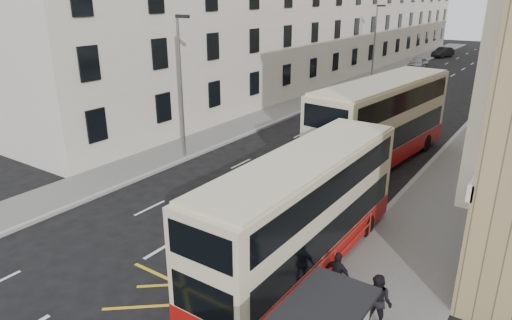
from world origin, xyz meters
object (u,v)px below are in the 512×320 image
Objects in this scene: double_decker_rear at (382,122)px; car_dark at (443,52)px; street_lamp_far at (375,39)px; street_lamp_near at (181,80)px; pedestrian_far at (337,275)px; car_silver at (418,63)px; pedestrian_mid at (378,303)px; white_van at (401,80)px; double_decker_front at (303,213)px.

car_dark is at bearing 105.50° from double_decker_rear.
street_lamp_near is at bearing -90.00° from street_lamp_far.
car_silver is (-11.77, 49.67, -0.16)m from pedestrian_far.
pedestrian_mid is 1.09× the size of pedestrian_far.
street_lamp_near is 29.35m from white_van.
street_lamp_near is 56.94m from car_dark.
pedestrian_mid is 1.69m from pedestrian_far.
car_silver is at bearing -76.39° from car_dark.
white_van is (-6.24, 23.28, -1.67)m from double_decker_rear.
double_decker_front reaches higher than white_van.
pedestrian_far is at bearing -70.53° from street_lamp_far.
double_decker_rear is at bearing 113.14° from pedestrian_mid.
pedestrian_mid is (14.75, -38.01, -3.63)m from street_lamp_far.
street_lamp_near is 5.09× the size of pedestrian_far.
street_lamp_near is 0.76× the size of double_decker_front.
double_decker_rear reaches higher than white_van.
street_lamp_far reaches higher than pedestrian_far.
street_lamp_near is 13.20m from double_decker_front.
double_decker_front reaches higher than car_dark.
double_decker_rear reaches higher than pedestrian_far.
street_lamp_far is 4.66× the size of pedestrian_mid.
pedestrian_far is (3.41, -12.92, -1.50)m from double_decker_rear.
car_silver is 14.45m from car_dark.
car_silver is at bearing -71.18° from pedestrian_far.
street_lamp_far is 39.76m from pedestrian_far.
double_decker_rear reaches higher than pedestrian_mid.
street_lamp_far is at bearing 114.33° from pedestrian_mid.
street_lamp_far is 1.76× the size of car_silver.
white_van is at bearing 82.99° from street_lamp_near.
double_decker_front is (11.35, -36.25, -2.49)m from street_lamp_far.
street_lamp_near is 11.49m from double_decker_rear.
double_decker_front is 2.45m from pedestrian_far.
street_lamp_far reaches higher than car_silver.
double_decker_front is 6.16× the size of pedestrian_mid.
pedestrian_far is 0.35× the size of car_silver.
street_lamp_near is 17.17m from pedestrian_mid.
pedestrian_mid is at bearing -27.20° from double_decker_front.
double_decker_rear is (9.79, 5.60, -2.20)m from street_lamp_near.
car_silver is (1.43, 42.35, -3.86)m from street_lamp_near.
pedestrian_mid reaches higher than pedestrian_far.
pedestrian_mid is at bearing 161.68° from pedestrian_far.
double_decker_front is 63.89m from car_dark.
street_lamp_far is 27.10m from car_dark.
car_silver is 0.99× the size of car_dark.
street_lamp_far is at bearing -79.96° from car_dark.
car_silver is at bearing 108.41° from white_van.
double_decker_front reaches higher than pedestrian_far.
white_van is 1.21× the size of car_dark.
street_lamp_far reaches higher than pedestrian_mid.
street_lamp_near reaches higher than pedestrian_mid.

